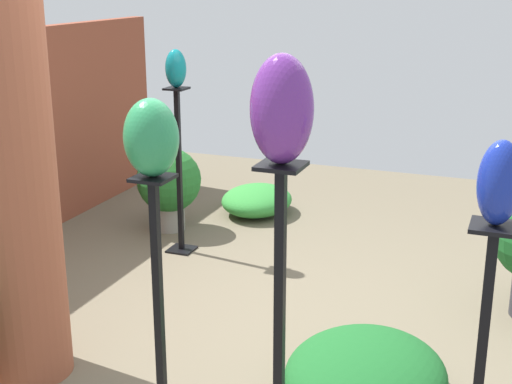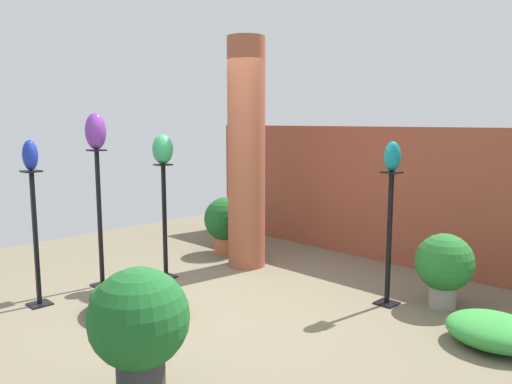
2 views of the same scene
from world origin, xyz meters
The scene contains 16 objects.
ground_plane centered at (0.00, 0.00, 0.00)m, with size 8.00×8.00×0.00m, color #6B604C.
brick_wall_back centered at (0.00, 2.62, 0.86)m, with size 5.60×0.12×1.71m, color brown.
brick_pillar centered at (-0.94, 1.23, 1.38)m, with size 0.45×0.45×2.77m, color #9E5138.
pedestal_jade centered at (-1.25, 0.23, 0.60)m, with size 0.20×0.20×1.31m.
pedestal_cobalt centered at (-1.41, -1.15, 0.61)m, with size 0.20×0.20×1.32m.
pedestal_teal centered at (1.00, 1.27, 0.60)m, with size 0.20×0.20×1.31m.
pedestal_violet centered at (-1.50, -0.43, 0.69)m, with size 0.20×0.20×1.49m.
art_vase_jade centered at (-1.25, 0.23, 1.47)m, with size 0.22×0.23×0.33m, color #2D9356.
art_vase_cobalt centered at (-1.41, -1.15, 1.47)m, with size 0.14×0.14×0.29m, color #192D9E.
art_vase_teal centered at (1.00, 1.27, 1.45)m, with size 0.15×0.16×0.28m, color #0F727A.
art_vase_violet centered at (-1.50, -0.43, 1.68)m, with size 0.20×0.22×0.38m, color #6B2D8C.
potted_plant_near_pillar centered at (0.79, -1.38, 0.53)m, with size 0.64×0.64×0.89m.
potted_plant_mid_left centered at (-1.55, 1.43, 0.44)m, with size 0.59×0.59×0.77m.
potted_plant_walkway_edge centered at (1.41, 1.59, 0.42)m, with size 0.55×0.55×0.72m.
foliage_bed_east centered at (2.08, 1.04, 0.13)m, with size 0.75×0.64×0.26m, color #338C38.
foliage_bed_west centered at (-0.56, -0.57, 0.15)m, with size 0.96×0.82×0.31m, color #195923.
Camera 2 is at (3.40, -2.97, 1.79)m, focal length 35.00 mm.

